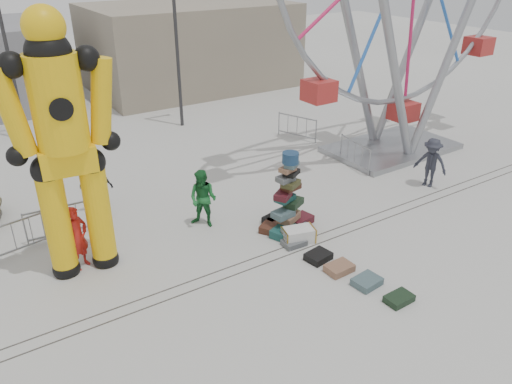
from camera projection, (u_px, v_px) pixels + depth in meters
ground at (286, 271)px, 13.81m from camera, size 90.00×90.00×0.00m
track_line_near at (273, 260)px, 14.26m from camera, size 40.00×0.04×0.01m
track_line_far at (266, 254)px, 14.57m from camera, size 40.00×0.04×0.01m
building_right at (190, 46)px, 31.18m from camera, size 12.00×8.00×5.00m
lamp_post_right at (178, 33)px, 23.13m from camera, size 1.41×0.25×8.00m
lamp_post_left at (8, 40)px, 21.23m from camera, size 1.41×0.25×8.00m
suitcase_tower at (287, 207)px, 15.64m from camera, size 1.95×1.68×2.58m
crash_test_dummy at (64, 140)px, 12.28m from camera, size 2.86×1.26×7.18m
steamer_trunk at (298, 235)px, 15.10m from camera, size 1.07×0.79×0.45m
row_case_0 at (281, 230)px, 15.57m from camera, size 0.74×0.54×0.23m
row_case_1 at (294, 243)px, 14.97m from camera, size 0.72×0.53×0.17m
row_case_2 at (318, 256)px, 14.27m from camera, size 0.77×0.66×0.21m
row_case_3 at (339, 268)px, 13.75m from camera, size 0.77×0.55×0.21m
row_case_4 at (367, 282)px, 13.20m from camera, size 0.79×0.65×0.20m
row_case_5 at (399, 299)px, 12.58m from camera, size 0.73×0.49×0.18m
barricade_dummy_b at (14, 238)px, 14.30m from camera, size 1.98×0.48×1.10m
barricade_dummy_c at (61, 222)px, 15.16m from camera, size 2.00×0.22×1.10m
barricade_wheel_front at (355, 154)px, 20.10m from camera, size 0.40×1.99×1.10m
barricade_wheel_back at (297, 127)px, 23.10m from camera, size 0.84×1.89×1.10m
pedestrian_red at (78, 238)px, 13.60m from camera, size 0.82×0.74×1.87m
pedestrian_green at (203, 199)px, 15.68m from camera, size 1.13×1.17×1.90m
pedestrian_black at (96, 187)px, 16.50m from camera, size 1.17×0.97×1.87m
pedestrian_grey at (431, 163)px, 18.33m from camera, size 1.06×1.37×1.86m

